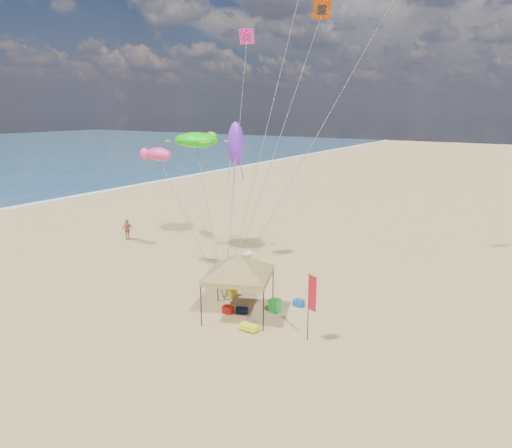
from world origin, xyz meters
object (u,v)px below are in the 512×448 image
(canopy_tent, at_px, (238,256))
(cooler_blue, at_px, (299,303))
(cooler_red, at_px, (228,310))
(chair_green, at_px, (275,306))
(feather_flag, at_px, (311,297))
(person_near_c, at_px, (249,262))
(chair_yellow, at_px, (231,291))
(person_far_a, at_px, (127,230))
(person_near_b, at_px, (229,273))
(person_near_a, at_px, (243,268))
(beach_cart, at_px, (249,327))

(canopy_tent, relative_size, cooler_blue, 10.82)
(cooler_red, height_order, chair_green, chair_green)
(cooler_red, bearing_deg, feather_flag, -5.02)
(feather_flag, bearing_deg, cooler_blue, 125.19)
(chair_green, bearing_deg, person_near_c, 136.75)
(chair_yellow, distance_m, person_far_a, 15.03)
(cooler_red, height_order, person_near_c, person_near_c)
(feather_flag, bearing_deg, person_near_b, 153.42)
(cooler_blue, xyz_separation_m, person_far_a, (-18.08, 4.17, 0.67))
(cooler_blue, bearing_deg, person_far_a, 167.00)
(person_near_a, relative_size, person_far_a, 0.90)
(chair_green, bearing_deg, person_near_a, 143.24)
(cooler_red, bearing_deg, person_near_c, 112.67)
(feather_flag, height_order, person_near_a, feather_flag)
(feather_flag, distance_m, chair_yellow, 6.90)
(cooler_red, bearing_deg, chair_green, 36.42)
(canopy_tent, xyz_separation_m, person_near_b, (-2.82, 3.06, -2.38))
(person_near_a, relative_size, person_near_b, 0.90)
(chair_green, height_order, beach_cart, chair_green)
(chair_yellow, bearing_deg, person_near_a, 110.14)
(cooler_blue, bearing_deg, feather_flag, -54.81)
(canopy_tent, distance_m, cooler_blue, 4.58)
(feather_flag, xyz_separation_m, cooler_red, (-5.04, 0.44, -2.01))
(feather_flag, xyz_separation_m, person_far_a, (-20.36, 7.41, -1.35))
(person_near_b, bearing_deg, chair_green, -65.96)
(feather_flag, distance_m, cooler_red, 5.44)
(feather_flag, bearing_deg, person_far_a, 160.00)
(feather_flag, xyz_separation_m, beach_cart, (-2.97, -0.65, -2.00))
(feather_flag, xyz_separation_m, person_near_a, (-7.18, 5.01, -1.43))
(chair_yellow, xyz_separation_m, person_near_a, (-0.96, 2.63, 0.42))
(canopy_tent, xyz_separation_m, feather_flag, (4.41, -0.56, -1.04))
(canopy_tent, bearing_deg, person_near_c, 118.53)
(canopy_tent, height_order, person_near_a, canopy_tent)
(chair_green, relative_size, person_far_a, 0.41)
(person_near_c, bearing_deg, beach_cart, 139.97)
(canopy_tent, height_order, person_far_a, canopy_tent)
(cooler_red, bearing_deg, cooler_blue, 45.36)
(chair_green, distance_m, chair_yellow, 3.21)
(chair_yellow, height_order, person_near_b, person_near_b)
(feather_flag, distance_m, person_near_a, 8.87)
(cooler_red, relative_size, person_near_b, 0.32)
(cooler_red, relative_size, chair_yellow, 0.77)
(canopy_tent, height_order, cooler_red, canopy_tent)
(cooler_red, xyz_separation_m, person_near_a, (-2.14, 4.57, 0.58))
(cooler_red, distance_m, cooler_blue, 3.93)
(feather_flag, height_order, cooler_blue, feather_flag)
(canopy_tent, height_order, person_near_c, canopy_tent)
(cooler_red, xyz_separation_m, cooler_blue, (2.76, 2.79, 0.00))
(cooler_red, height_order, cooler_blue, same)
(feather_flag, distance_m, person_far_a, 21.71)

